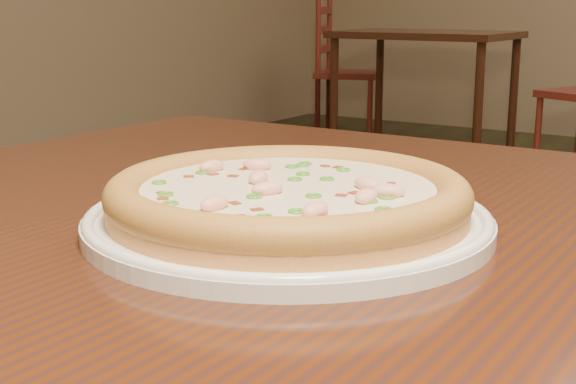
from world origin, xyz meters
The scene contains 5 objects.
hero_table centered at (-0.17, -0.69, 0.65)m, with size 1.20×0.80×0.75m.
plate centered at (-0.29, -0.74, 0.76)m, with size 0.31×0.31×0.02m.
pizza centered at (-0.29, -0.74, 0.78)m, with size 0.28×0.28×0.03m.
bg_table_left centered at (-1.92, 3.25, 0.65)m, with size 1.00×0.70×0.75m.
chair_a centered at (-2.73, 3.66, 0.44)m, with size 0.53×0.53×0.95m.
Camera 1 is at (0.03, -1.23, 0.92)m, focal length 50.00 mm.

